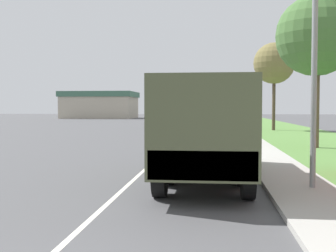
# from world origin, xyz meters

# --- Properties ---
(ground_plane) EXTENTS (180.00, 180.00, 0.00)m
(ground_plane) POSITION_xyz_m (0.00, 40.00, 0.00)
(ground_plane) COLOR #4C4C4F
(lane_centre_stripe) EXTENTS (0.12, 120.00, 0.00)m
(lane_centre_stripe) POSITION_xyz_m (0.00, 40.00, 0.00)
(lane_centre_stripe) COLOR silver
(lane_centre_stripe) RESTS_ON ground
(sidewalk_right) EXTENTS (1.80, 120.00, 0.12)m
(sidewalk_right) POSITION_xyz_m (4.50, 40.00, 0.06)
(sidewalk_right) COLOR #ADAAA3
(sidewalk_right) RESTS_ON ground
(grass_strip_right) EXTENTS (7.00, 120.00, 0.02)m
(grass_strip_right) POSITION_xyz_m (8.90, 40.00, 0.01)
(grass_strip_right) COLOR #56843D
(grass_strip_right) RESTS_ON ground
(military_truck) EXTENTS (2.32, 7.52, 2.79)m
(military_truck) POSITION_xyz_m (2.07, 8.92, 1.59)
(military_truck) COLOR #606647
(military_truck) RESTS_ON ground
(car_nearest_ahead) EXTENTS (1.90, 4.68, 1.47)m
(car_nearest_ahead) POSITION_xyz_m (2.09, 21.75, 0.67)
(car_nearest_ahead) COLOR tan
(car_nearest_ahead) RESTS_ON ground
(car_second_ahead) EXTENTS (1.75, 4.04, 1.38)m
(car_second_ahead) POSITION_xyz_m (1.68, 30.13, 0.63)
(car_second_ahead) COLOR black
(car_second_ahead) RESTS_ON ground
(car_third_ahead) EXTENTS (1.81, 4.14, 1.62)m
(car_third_ahead) POSITION_xyz_m (-1.85, 38.04, 0.72)
(car_third_ahead) COLOR #336B3D
(car_third_ahead) RESTS_ON ground
(car_fourth_ahead) EXTENTS (1.71, 4.61, 1.64)m
(car_fourth_ahead) POSITION_xyz_m (1.58, 48.20, 0.73)
(car_fourth_ahead) COLOR silver
(car_fourth_ahead) RESTS_ON ground
(car_farthest_ahead) EXTENTS (1.77, 4.29, 1.42)m
(car_farthest_ahead) POSITION_xyz_m (1.89, 62.53, 0.64)
(car_farthest_ahead) COLOR tan
(car_farthest_ahead) RESTS_ON ground
(tree_mid_right) EXTENTS (4.15, 4.15, 7.85)m
(tree_mid_right) POSITION_xyz_m (7.56, 19.37, 5.76)
(tree_mid_right) COLOR brown
(tree_mid_right) RESTS_ON grass_strip_right
(tree_far_right) EXTENTS (3.75, 3.75, 7.99)m
(tree_far_right) POSITION_xyz_m (7.84, 36.27, 6.11)
(tree_far_right) COLOR #4C3D2D
(tree_far_right) RESTS_ON grass_strip_right
(building_distant) EXTENTS (13.91, 10.65, 5.16)m
(building_distant) POSITION_xyz_m (-19.75, 77.82, 2.62)
(building_distant) COLOR #B2A893
(building_distant) RESTS_ON ground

